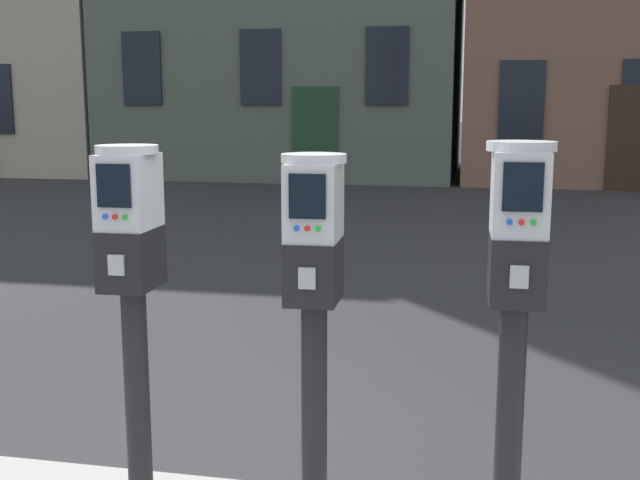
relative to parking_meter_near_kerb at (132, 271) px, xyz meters
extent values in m
cylinder|color=black|center=(0.00, 0.00, -0.52)|extent=(0.09, 0.09, 0.92)
cube|color=black|center=(0.00, 0.00, 0.05)|extent=(0.18, 0.24, 0.21)
cube|color=#A5A8AD|center=(0.00, -0.13, 0.05)|extent=(0.06, 0.01, 0.07)
cube|color=#B7BABF|center=(0.00, 0.00, 0.28)|extent=(0.18, 0.23, 0.26)
cube|color=black|center=(0.00, -0.12, 0.31)|extent=(0.12, 0.01, 0.15)
cylinder|color=blue|center=(-0.03, -0.12, 0.21)|extent=(0.02, 0.01, 0.02)
cylinder|color=red|center=(0.00, -0.12, 0.21)|extent=(0.02, 0.01, 0.02)
cylinder|color=green|center=(0.04, -0.12, 0.21)|extent=(0.02, 0.01, 0.02)
cylinder|color=#B7BABF|center=(0.00, 0.00, 0.43)|extent=(0.22, 0.22, 0.03)
cylinder|color=black|center=(0.66, 0.00, -0.53)|extent=(0.09, 0.09, 0.91)
cube|color=black|center=(0.66, 0.00, 0.03)|extent=(0.18, 0.24, 0.21)
cube|color=#A5A8AD|center=(0.66, -0.13, 0.03)|extent=(0.06, 0.01, 0.07)
cube|color=#B7BABF|center=(0.66, 0.00, 0.26)|extent=(0.18, 0.23, 0.26)
cube|color=black|center=(0.66, -0.12, 0.29)|extent=(0.12, 0.01, 0.14)
cylinder|color=blue|center=(0.63, -0.12, 0.19)|extent=(0.02, 0.01, 0.02)
cylinder|color=red|center=(0.66, -0.12, 0.19)|extent=(0.02, 0.01, 0.02)
cylinder|color=green|center=(0.70, -0.12, 0.19)|extent=(0.02, 0.01, 0.02)
cylinder|color=#B7BABF|center=(0.66, 0.00, 0.41)|extent=(0.22, 0.22, 0.03)
cylinder|color=black|center=(1.32, 0.00, -0.51)|extent=(0.09, 0.09, 0.94)
cube|color=black|center=(1.32, 0.00, 0.06)|extent=(0.18, 0.24, 0.22)
cube|color=#A5A8AD|center=(1.32, -0.13, 0.06)|extent=(0.06, 0.01, 0.07)
cube|color=#B7BABF|center=(1.32, 0.00, 0.30)|extent=(0.18, 0.23, 0.27)
cube|color=black|center=(1.32, -0.12, 0.34)|extent=(0.12, 0.01, 0.15)
cylinder|color=blue|center=(1.29, -0.12, 0.23)|extent=(0.02, 0.01, 0.02)
cylinder|color=red|center=(1.32, -0.12, 0.23)|extent=(0.02, 0.01, 0.02)
cylinder|color=green|center=(1.36, -0.12, 0.23)|extent=(0.02, 0.01, 0.02)
cylinder|color=#B7BABF|center=(1.32, 0.00, 0.45)|extent=(0.22, 0.22, 0.03)
cube|color=black|center=(-6.24, 13.99, 1.39)|extent=(0.90, 0.06, 1.60)
cube|color=black|center=(-3.51, 13.99, 1.39)|extent=(0.90, 0.06, 1.60)
cube|color=black|center=(-0.77, 13.99, 1.39)|extent=(0.90, 0.06, 1.60)
cube|color=#193823|center=(-2.30, 13.99, -0.07)|extent=(1.00, 0.07, 2.10)
cube|color=black|center=(1.99, 13.99, 0.68)|extent=(0.90, 0.06, 1.60)
cube|color=black|center=(4.18, 13.99, -0.07)|extent=(1.00, 0.07, 2.10)
camera|label=1|loc=(1.19, -2.50, 0.58)|focal=43.59mm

